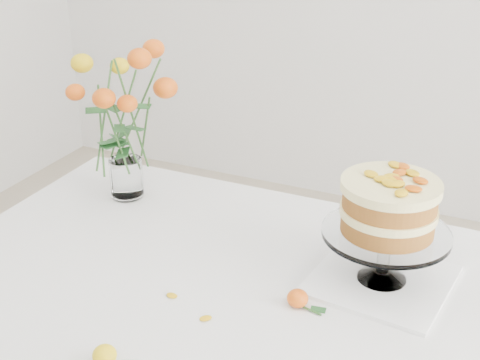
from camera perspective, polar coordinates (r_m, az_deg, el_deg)
The scene contains 8 objects.
table at distance 1.50m, azimuth 0.30°, elevation -11.57°, with size 1.43×0.93×0.76m.
napkin at distance 1.50m, azimuth 11.96°, elevation -8.34°, with size 0.28×0.28×0.01m, color white.
cake_stand at distance 1.41m, azimuth 12.55°, elevation -2.66°, with size 0.27×0.27×0.24m.
rose_vase at distance 1.75m, azimuth -10.14°, elevation 6.22°, with size 0.31×0.31×0.44m.
loose_rose_near at distance 1.27m, azimuth -11.46°, elevation -14.45°, with size 0.08×0.04×0.04m.
loose_rose_far at distance 1.39m, azimuth 4.95°, elevation -10.04°, with size 0.08×0.04×0.04m.
stray_petal_a at distance 1.43m, azimuth -5.83°, elevation -9.80°, with size 0.03×0.02×0.00m, color gold.
stray_petal_b at distance 1.36m, azimuth -2.96°, elevation -11.72°, with size 0.03×0.02×0.00m, color gold.
Camera 1 is at (0.49, -1.10, 1.57)m, focal length 50.00 mm.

